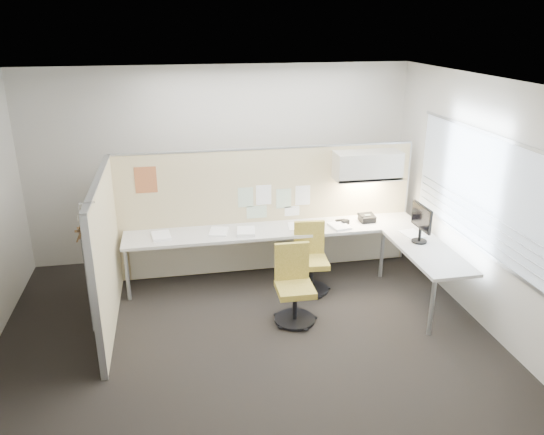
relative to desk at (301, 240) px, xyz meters
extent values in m
cube|color=black|center=(-0.93, -1.13, -0.61)|extent=(5.50, 4.50, 0.01)
cube|color=white|center=(-0.93, -1.13, 2.20)|extent=(5.50, 4.50, 0.01)
cube|color=beige|center=(-0.93, 1.12, 0.80)|extent=(5.50, 0.02, 2.80)
cube|color=beige|center=(-0.93, -3.38, 0.80)|extent=(5.50, 0.02, 2.80)
cube|color=beige|center=(1.82, -1.13, 0.80)|extent=(0.02, 4.50, 2.80)
cube|color=#A2AEBC|center=(1.79, -1.13, 0.95)|extent=(0.01, 2.80, 1.30)
cube|color=beige|center=(-0.38, 0.47, 0.27)|extent=(4.10, 0.06, 1.75)
cube|color=beige|center=(-2.43, -0.63, 0.27)|extent=(0.06, 2.20, 1.75)
cube|color=beige|center=(-0.33, 0.14, 0.11)|extent=(4.00, 0.60, 0.04)
cube|color=beige|center=(1.37, -0.89, 0.11)|extent=(0.60, 1.47, 0.04)
cube|color=beige|center=(-0.33, 0.41, -0.26)|extent=(3.90, 0.02, 0.64)
cylinder|color=#A5A8AA|center=(-2.28, -0.11, -0.26)|extent=(0.05, 0.05, 0.69)
cylinder|color=#A5A8AA|center=(1.12, -1.58, -0.26)|extent=(0.05, 0.05, 0.69)
cylinder|color=#A5A8AA|center=(1.12, -0.11, -0.26)|extent=(0.05, 0.05, 0.69)
cube|color=beige|center=(0.97, 0.26, 0.91)|extent=(0.90, 0.36, 0.38)
cube|color=#FFEABF|center=(0.97, 0.26, 0.70)|extent=(0.60, 0.06, 0.02)
cube|color=#8CBF8C|center=(-0.68, 0.44, 0.50)|extent=(0.21, 0.00, 0.28)
cube|color=white|center=(-0.43, 0.44, 0.52)|extent=(0.21, 0.00, 0.28)
cube|color=#8CBF8C|center=(-0.15, 0.44, 0.45)|extent=(0.21, 0.00, 0.28)
cube|color=white|center=(0.12, 0.44, 0.48)|extent=(0.21, 0.00, 0.28)
cube|color=#8CBF8C|center=(-0.53, 0.44, 0.28)|extent=(0.28, 0.00, 0.18)
cube|color=white|center=(-0.03, 0.44, 0.26)|extent=(0.21, 0.00, 0.14)
cube|color=orange|center=(-1.98, 0.44, 0.82)|extent=(0.28, 0.00, 0.35)
cylinder|color=black|center=(-0.32, -1.02, -0.57)|extent=(0.48, 0.48, 0.03)
cylinder|color=black|center=(-0.32, -1.02, -0.39)|extent=(0.06, 0.06, 0.37)
cube|color=gold|center=(-0.32, -1.02, -0.18)|extent=(0.43, 0.43, 0.07)
cube|color=gold|center=(-0.32, -0.82, 0.09)|extent=(0.41, 0.06, 0.46)
cylinder|color=black|center=(0.06, -0.32, -0.57)|extent=(0.47, 0.47, 0.03)
cylinder|color=black|center=(0.06, -0.32, -0.39)|extent=(0.05, 0.05, 0.36)
cube|color=gold|center=(0.06, -0.32, -0.18)|extent=(0.45, 0.45, 0.07)
cube|color=gold|center=(0.07, -0.12, 0.08)|extent=(0.40, 0.09, 0.46)
cylinder|color=black|center=(1.37, -0.65, 0.14)|extent=(0.19, 0.19, 0.02)
cylinder|color=black|center=(1.37, -0.65, 0.22)|extent=(0.04, 0.04, 0.17)
cube|color=black|center=(1.37, -0.65, 0.47)|extent=(0.05, 0.46, 0.31)
cube|color=black|center=(1.37, -0.65, 0.47)|extent=(0.02, 0.43, 0.27)
cube|color=black|center=(0.98, 0.17, 0.18)|extent=(0.21, 0.21, 0.12)
cylinder|color=black|center=(0.89, 0.19, 0.21)|extent=(0.05, 0.17, 0.04)
cube|color=black|center=(0.60, 0.19, 0.15)|extent=(0.14, 0.06, 0.05)
cube|color=black|center=(0.65, 0.13, 0.16)|extent=(0.12, 0.09, 0.06)
cube|color=silver|center=(-2.43, -1.45, 1.17)|extent=(0.14, 0.02, 0.02)
cylinder|color=silver|center=(-2.50, -1.45, 1.09)|extent=(0.02, 0.02, 0.14)
cube|color=#AD7F4C|center=(-2.50, -1.45, 0.96)|extent=(0.02, 0.41, 0.12)
cube|color=#AD7F4C|center=(-2.53, -1.42, 0.92)|extent=(0.02, 0.41, 0.12)
cube|color=#AAABB5|center=(-2.51, -1.50, 0.36)|extent=(0.01, 0.07, 1.03)
cube|color=white|center=(-1.83, 0.13, 0.15)|extent=(0.26, 0.32, 0.04)
cube|color=white|center=(-1.09, 0.15, 0.14)|extent=(0.29, 0.34, 0.02)
cube|color=white|center=(-0.74, 0.07, 0.15)|extent=(0.27, 0.33, 0.04)
cube|color=white|center=(-0.02, 0.16, 0.13)|extent=(0.27, 0.33, 0.01)
cube|color=white|center=(0.54, 0.04, 0.14)|extent=(0.28, 0.34, 0.03)
cube|color=white|center=(1.39, -0.40, 0.14)|extent=(0.27, 0.33, 0.02)
camera|label=1|loc=(-1.62, -6.34, 2.77)|focal=35.00mm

